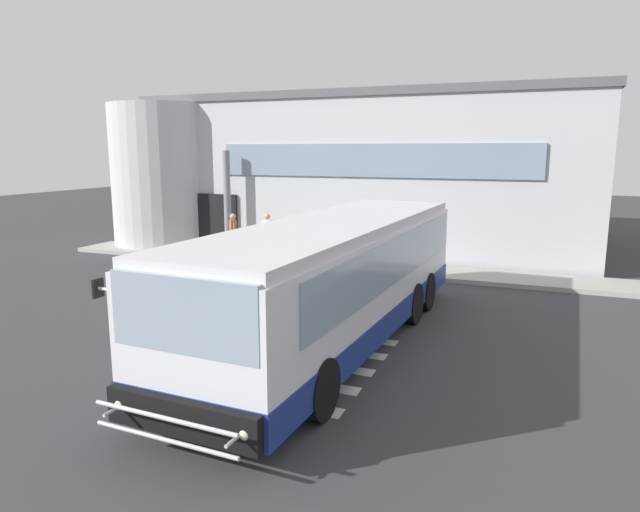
{
  "coord_description": "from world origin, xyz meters",
  "views": [
    {
      "loc": [
        6.97,
        -13.93,
        4.16
      ],
      "look_at": [
        1.75,
        -0.79,
        1.5
      ],
      "focal_mm": 31.59,
      "sensor_mm": 36.0,
      "label": 1
    }
  ],
  "objects_px": {
    "bus_main_foreground": "(335,283)",
    "passenger_near_column": "(233,233)",
    "safety_bollard_yellow": "(385,266)",
    "entry_support_column": "(227,202)",
    "passenger_by_doorway": "(268,232)"
  },
  "relations": [
    {
      "from": "bus_main_foreground",
      "to": "passenger_by_doorway",
      "type": "bearing_deg",
      "value": 125.66
    },
    {
      "from": "bus_main_foreground",
      "to": "passenger_near_column",
      "type": "relative_size",
      "value": 6.62
    },
    {
      "from": "passenger_near_column",
      "to": "bus_main_foreground",
      "type": "bearing_deg",
      "value": -46.93
    },
    {
      "from": "entry_support_column",
      "to": "safety_bollard_yellow",
      "type": "height_order",
      "value": "entry_support_column"
    },
    {
      "from": "entry_support_column",
      "to": "safety_bollard_yellow",
      "type": "distance_m",
      "value": 7.39
    },
    {
      "from": "bus_main_foreground",
      "to": "safety_bollard_yellow",
      "type": "bearing_deg",
      "value": 95.37
    },
    {
      "from": "passenger_near_column",
      "to": "passenger_by_doorway",
      "type": "distance_m",
      "value": 1.31
    },
    {
      "from": "passenger_near_column",
      "to": "passenger_by_doorway",
      "type": "bearing_deg",
      "value": 22.75
    },
    {
      "from": "entry_support_column",
      "to": "passenger_near_column",
      "type": "height_order",
      "value": "entry_support_column"
    },
    {
      "from": "passenger_near_column",
      "to": "safety_bollard_yellow",
      "type": "height_order",
      "value": "passenger_near_column"
    },
    {
      "from": "bus_main_foreground",
      "to": "passenger_near_column",
      "type": "xyz_separation_m",
      "value": [
        -6.77,
        7.24,
        -0.25
      ]
    },
    {
      "from": "entry_support_column",
      "to": "passenger_near_column",
      "type": "bearing_deg",
      "value": -50.52
    },
    {
      "from": "bus_main_foreground",
      "to": "passenger_by_doorway",
      "type": "relative_size",
      "value": 6.62
    },
    {
      "from": "passenger_by_doorway",
      "to": "safety_bollard_yellow",
      "type": "bearing_deg",
      "value": -15.08
    },
    {
      "from": "passenger_near_column",
      "to": "safety_bollard_yellow",
      "type": "bearing_deg",
      "value": -7.66
    }
  ]
}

